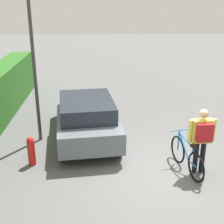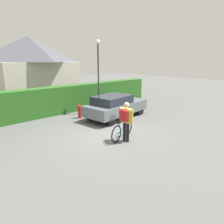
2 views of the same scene
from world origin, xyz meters
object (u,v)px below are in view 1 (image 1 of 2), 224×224
Objects in this scene: street_lamp at (32,46)px; fire_hydrant at (31,151)px; bicycle at (186,157)px; person_rider at (202,135)px; parked_car_near at (86,116)px.

street_lamp is 2.95m from fire_hydrant.
person_rider reaches higher than bicycle.
parked_car_near is 0.94× the size of street_lamp.
fire_hydrant is at bearing 82.29° from person_rider.
bicycle is at bearing -128.74° from parked_car_near.
fire_hydrant is (-1.54, -0.05, -2.51)m from street_lamp.
person_rider is 2.12× the size of fire_hydrant.
street_lamp reaches higher than parked_car_near.
parked_car_near is at bearing 51.26° from bicycle.
parked_car_near is 2.56× the size of bicycle.
street_lamp is (2.02, 4.08, 2.52)m from bicycle.
parked_car_near is 3.40m from bicycle.
bicycle is 4.06m from fire_hydrant.
bicycle is 0.72m from person_rider.
street_lamp is at bearing 64.12° from person_rider.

